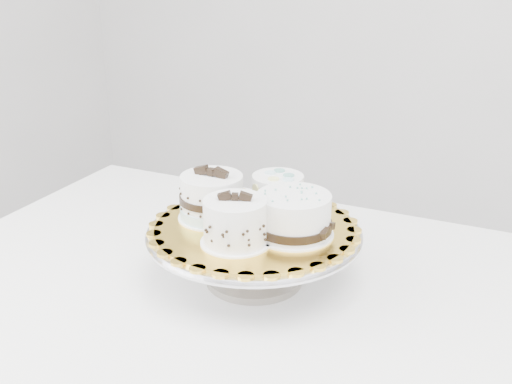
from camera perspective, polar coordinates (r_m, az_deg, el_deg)
The scene contains 7 objects.
table at distance 1.16m, azimuth -0.28°, elevation -11.41°, with size 1.26×0.90×0.75m.
cake_stand at distance 1.09m, azimuth -0.16°, elevation -4.78°, with size 0.36×0.36×0.10m.
cake_board at distance 1.08m, azimuth -0.16°, elevation -3.19°, with size 0.33×0.33×0.00m, color gold.
cake_swirl at distance 1.00m, azimuth -1.85°, elevation -2.75°, with size 0.13×0.13×0.09m.
cake_banded at distance 1.10m, azimuth -3.94°, elevation -0.61°, with size 0.12×0.12×0.10m.
cake_dots at distance 1.12m, azimuth 1.95°, elevation -0.09°, with size 0.11×0.11×0.07m.
cake_ribbon at distance 1.04m, azimuth 3.41°, elevation -2.18°, with size 0.14×0.13×0.07m.
Camera 1 is at (0.40, -0.55, 1.30)m, focal length 45.00 mm.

